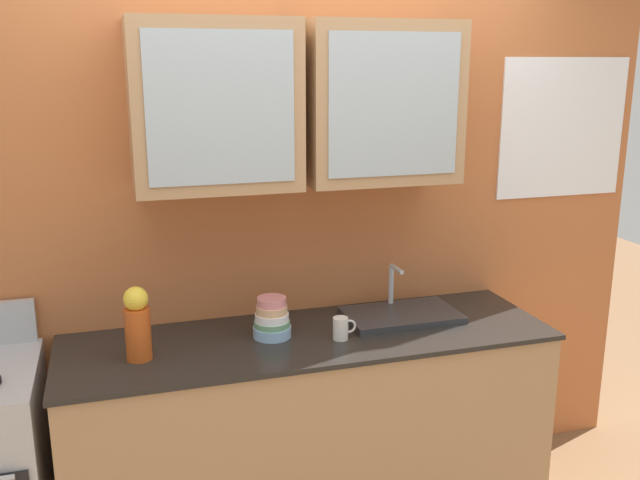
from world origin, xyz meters
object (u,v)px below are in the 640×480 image
sink_faucet (401,314)px  vase (137,324)px  bowl_stack (272,319)px  cup_near_sink (341,328)px

sink_faucet → vase: vase is taller
bowl_stack → cup_near_sink: (0.27, -0.11, -0.03)m
sink_faucet → cup_near_sink: sink_faucet is taller
bowl_stack → vase: (-0.55, -0.07, 0.07)m
vase → cup_near_sink: 0.83m
vase → cup_near_sink: (0.82, -0.04, -0.10)m
bowl_stack → vase: size_ratio=0.59×
bowl_stack → sink_faucet: bearing=4.1°
sink_faucet → vase: size_ratio=1.72×
bowl_stack → vase: bearing=-172.4°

